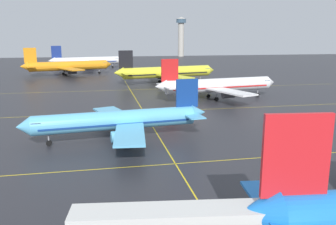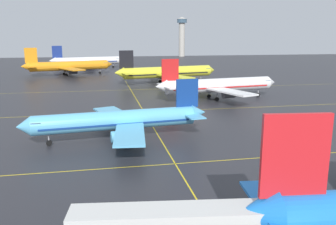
{
  "view_description": "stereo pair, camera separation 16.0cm",
  "coord_description": "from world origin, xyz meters",
  "px_view_note": "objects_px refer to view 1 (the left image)",
  "views": [
    {
      "loc": [
        -10.45,
        -13.16,
        18.3
      ],
      "look_at": [
        0.85,
        43.9,
        5.48
      ],
      "focal_mm": 37.64,
      "sensor_mm": 36.0,
      "label": 1
    },
    {
      "loc": [
        -10.29,
        -13.19,
        18.3
      ],
      "look_at": [
        0.85,
        43.9,
        5.48
      ],
      "focal_mm": 37.64,
      "sensor_mm": 36.0,
      "label": 2
    }
  ],
  "objects_px": {
    "jet_bridge": "(232,223)",
    "airliner_far_right_stand": "(68,66)",
    "airliner_distant_taxiway": "(86,61)",
    "airliner_far_left_stand": "(166,72)",
    "control_tower": "(181,33)",
    "airliner_second_row": "(119,120)",
    "airliner_third_row": "(217,85)"
  },
  "relations": [
    {
      "from": "airliner_third_row",
      "to": "airliner_distant_taxiway",
      "type": "bearing_deg",
      "value": 110.88
    },
    {
      "from": "airliner_far_left_stand",
      "to": "airliner_far_right_stand",
      "type": "distance_m",
      "value": 53.38
    },
    {
      "from": "jet_bridge",
      "to": "airliner_second_row",
      "type": "bearing_deg",
      "value": 99.66
    },
    {
      "from": "airliner_third_row",
      "to": "airliner_far_left_stand",
      "type": "bearing_deg",
      "value": 102.91
    },
    {
      "from": "airliner_third_row",
      "to": "jet_bridge",
      "type": "height_order",
      "value": "airliner_third_row"
    },
    {
      "from": "airliner_far_right_stand",
      "to": "jet_bridge",
      "type": "xyz_separation_m",
      "value": [
        23.4,
        -145.29,
        -0.34
      ]
    },
    {
      "from": "airliner_second_row",
      "to": "airliner_distant_taxiway",
      "type": "relative_size",
      "value": 0.82
    },
    {
      "from": "control_tower",
      "to": "airliner_far_right_stand",
      "type": "bearing_deg",
      "value": -122.23
    },
    {
      "from": "airliner_distant_taxiway",
      "to": "control_tower",
      "type": "distance_m",
      "value": 130.33
    },
    {
      "from": "airliner_second_row",
      "to": "jet_bridge",
      "type": "distance_m",
      "value": 38.22
    },
    {
      "from": "airliner_third_row",
      "to": "control_tower",
      "type": "bearing_deg",
      "value": 79.6
    },
    {
      "from": "airliner_second_row",
      "to": "airliner_far_left_stand",
      "type": "height_order",
      "value": "airliner_far_left_stand"
    },
    {
      "from": "jet_bridge",
      "to": "airliner_far_left_stand",
      "type": "bearing_deg",
      "value": 81.74
    },
    {
      "from": "airliner_second_row",
      "to": "airliner_far_right_stand",
      "type": "height_order",
      "value": "airliner_far_right_stand"
    },
    {
      "from": "jet_bridge",
      "to": "airliner_third_row",
      "type": "bearing_deg",
      "value": 71.79
    },
    {
      "from": "airliner_far_right_stand",
      "to": "airliner_third_row",
      "type": "bearing_deg",
      "value": -56.64
    },
    {
      "from": "jet_bridge",
      "to": "airliner_distant_taxiway",
      "type": "bearing_deg",
      "value": 95.09
    },
    {
      "from": "airliner_second_row",
      "to": "airliner_far_right_stand",
      "type": "xyz_separation_m",
      "value": [
        -16.99,
        107.62,
        0.84
      ]
    },
    {
      "from": "airliner_third_row",
      "to": "airliner_far_right_stand",
      "type": "distance_m",
      "value": 86.34
    },
    {
      "from": "airliner_far_right_stand",
      "to": "airliner_distant_taxiway",
      "type": "xyz_separation_m",
      "value": [
        7.55,
        32.55,
        -0.05
      ]
    },
    {
      "from": "jet_bridge",
      "to": "airliner_far_right_stand",
      "type": "bearing_deg",
      "value": 99.15
    },
    {
      "from": "airliner_far_left_stand",
      "to": "control_tower",
      "type": "distance_m",
      "value": 178.76
    },
    {
      "from": "airliner_far_right_stand",
      "to": "airliner_distant_taxiway",
      "type": "distance_m",
      "value": 33.41
    },
    {
      "from": "airliner_far_right_stand",
      "to": "airliner_second_row",
      "type": "bearing_deg",
      "value": -81.03
    },
    {
      "from": "airliner_far_left_stand",
      "to": "airliner_distant_taxiway",
      "type": "relative_size",
      "value": 1.01
    },
    {
      "from": "airliner_distant_taxiway",
      "to": "airliner_far_right_stand",
      "type": "bearing_deg",
      "value": -103.06
    },
    {
      "from": "airliner_third_row",
      "to": "airliner_distant_taxiway",
      "type": "relative_size",
      "value": 0.94
    },
    {
      "from": "airliner_second_row",
      "to": "airliner_far_left_stand",
      "type": "xyz_separation_m",
      "value": [
        22.25,
        71.42,
        0.84
      ]
    },
    {
      "from": "airliner_second_row",
      "to": "airliner_far_left_stand",
      "type": "distance_m",
      "value": 74.81
    },
    {
      "from": "airliner_distant_taxiway",
      "to": "jet_bridge",
      "type": "relative_size",
      "value": 1.86
    },
    {
      "from": "airliner_distant_taxiway",
      "to": "jet_bridge",
      "type": "distance_m",
      "value": 178.54
    },
    {
      "from": "airliner_third_row",
      "to": "airliner_far_right_stand",
      "type": "bearing_deg",
      "value": 123.36
    }
  ]
}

